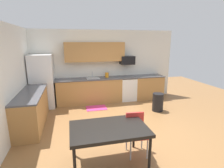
{
  "coord_description": "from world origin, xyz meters",
  "views": [
    {
      "loc": [
        -1.23,
        -4.07,
        2.27
      ],
      "look_at": [
        0.0,
        1.0,
        1.0
      ],
      "focal_mm": 28.09,
      "sensor_mm": 36.0,
      "label": 1
    }
  ],
  "objects_px": {
    "refrigerator": "(42,82)",
    "microwave": "(127,60)",
    "kettle": "(107,75)",
    "chair_near_table": "(136,130)",
    "trash_bin": "(158,102)",
    "dining_table": "(109,130)",
    "oven_range": "(127,88)"
  },
  "relations": [
    {
      "from": "refrigerator",
      "to": "microwave",
      "type": "bearing_deg",
      "value": 3.3
    },
    {
      "from": "microwave",
      "to": "kettle",
      "type": "bearing_deg",
      "value": -176.51
    },
    {
      "from": "chair_near_table",
      "to": "trash_bin",
      "type": "bearing_deg",
      "value": 51.81
    },
    {
      "from": "dining_table",
      "to": "trash_bin",
      "type": "distance_m",
      "value": 3.1
    },
    {
      "from": "refrigerator",
      "to": "dining_table",
      "type": "height_order",
      "value": "refrigerator"
    },
    {
      "from": "microwave",
      "to": "dining_table",
      "type": "height_order",
      "value": "microwave"
    },
    {
      "from": "refrigerator",
      "to": "microwave",
      "type": "xyz_separation_m",
      "value": [
        3.13,
        0.18,
        0.64
      ]
    },
    {
      "from": "trash_bin",
      "to": "kettle",
      "type": "relative_size",
      "value": 3.0
    },
    {
      "from": "oven_range",
      "to": "microwave",
      "type": "bearing_deg",
      "value": 90.0
    },
    {
      "from": "oven_range",
      "to": "dining_table",
      "type": "bearing_deg",
      "value": -113.62
    },
    {
      "from": "chair_near_table",
      "to": "oven_range",
      "type": "bearing_deg",
      "value": 74.32
    },
    {
      "from": "microwave",
      "to": "trash_bin",
      "type": "bearing_deg",
      "value": -67.12
    },
    {
      "from": "microwave",
      "to": "kettle",
      "type": "relative_size",
      "value": 2.7
    },
    {
      "from": "refrigerator",
      "to": "kettle",
      "type": "distance_m",
      "value": 2.31
    },
    {
      "from": "microwave",
      "to": "chair_near_table",
      "type": "height_order",
      "value": "microwave"
    },
    {
      "from": "oven_range",
      "to": "chair_near_table",
      "type": "distance_m",
      "value": 3.46
    },
    {
      "from": "microwave",
      "to": "chair_near_table",
      "type": "relative_size",
      "value": 0.64
    },
    {
      "from": "oven_range",
      "to": "microwave",
      "type": "height_order",
      "value": "microwave"
    },
    {
      "from": "refrigerator",
      "to": "dining_table",
      "type": "xyz_separation_m",
      "value": [
        1.58,
        -3.46,
        -0.23
      ]
    },
    {
      "from": "trash_bin",
      "to": "dining_table",
      "type": "bearing_deg",
      "value": -134.74
    },
    {
      "from": "refrigerator",
      "to": "oven_range",
      "type": "relative_size",
      "value": 2.03
    },
    {
      "from": "microwave",
      "to": "kettle",
      "type": "height_order",
      "value": "microwave"
    },
    {
      "from": "kettle",
      "to": "trash_bin",
      "type": "bearing_deg",
      "value": -44.47
    },
    {
      "from": "refrigerator",
      "to": "dining_table",
      "type": "bearing_deg",
      "value": -65.53
    },
    {
      "from": "refrigerator",
      "to": "kettle",
      "type": "relative_size",
      "value": 9.23
    },
    {
      "from": "trash_bin",
      "to": "kettle",
      "type": "distance_m",
      "value": 2.14
    },
    {
      "from": "microwave",
      "to": "chair_near_table",
      "type": "distance_m",
      "value": 3.71
    },
    {
      "from": "oven_range",
      "to": "trash_bin",
      "type": "height_order",
      "value": "oven_range"
    },
    {
      "from": "chair_near_table",
      "to": "kettle",
      "type": "height_order",
      "value": "kettle"
    },
    {
      "from": "refrigerator",
      "to": "microwave",
      "type": "distance_m",
      "value": 3.2
    },
    {
      "from": "dining_table",
      "to": "chair_near_table",
      "type": "bearing_deg",
      "value": 19.27
    },
    {
      "from": "microwave",
      "to": "dining_table",
      "type": "distance_m",
      "value": 4.05
    }
  ]
}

